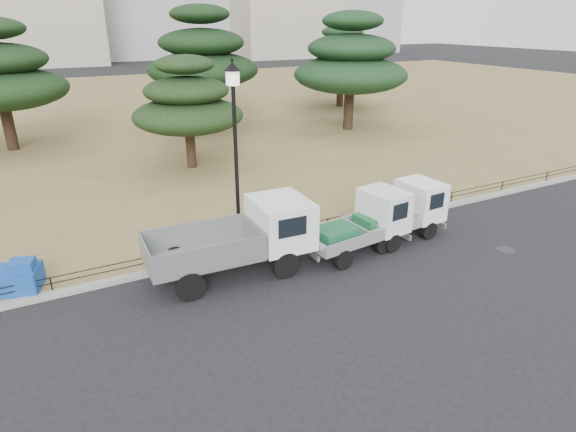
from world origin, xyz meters
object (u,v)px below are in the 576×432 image
truck_large (241,236)px  street_lamp (235,128)px  truck_kei_rear (401,212)px  truck_kei_front (364,223)px  tarp_pile (15,278)px

truck_large → street_lamp: 3.27m
truck_kei_rear → street_lamp: (-5.40, 1.59, 3.16)m
truck_kei_front → street_lamp: (-3.63, 1.83, 3.15)m
truck_kei_front → truck_kei_rear: bearing=1.2°
truck_large → truck_kei_rear: size_ratio=1.35×
truck_kei_rear → tarp_pile: size_ratio=2.33×
truck_kei_rear → truck_large: bearing=173.9°
truck_kei_rear → tarp_pile: (-11.93, 1.94, -0.42)m
truck_large → street_lamp: size_ratio=0.85×
truck_kei_rear → tarp_pile: truck_kei_rear is taller
truck_kei_front → tarp_pile: (-10.15, 2.18, -0.43)m
truck_large → street_lamp: street_lamp is taller
truck_large → truck_kei_front: truck_large is taller
truck_large → truck_kei_rear: (5.91, -0.20, -0.25)m
truck_large → tarp_pile: size_ratio=3.15×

